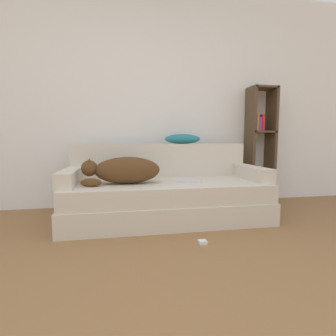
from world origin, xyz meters
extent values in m
cube|color=white|center=(0.00, 2.45, 1.35)|extent=(7.28, 0.06, 2.70)
cube|color=beige|center=(0.25, 1.74, 0.11)|extent=(2.05, 0.91, 0.22)
cube|color=beige|center=(0.25, 1.73, 0.31)|extent=(2.01, 0.87, 0.18)
cube|color=beige|center=(0.25, 2.12, 0.59)|extent=(2.01, 0.15, 0.38)
cube|color=beige|center=(-0.70, 1.73, 0.47)|extent=(0.15, 0.72, 0.14)
cube|color=beige|center=(1.20, 1.73, 0.47)|extent=(0.15, 0.72, 0.14)
ellipsoid|color=#513319|center=(-0.15, 1.67, 0.53)|extent=(0.64, 0.27, 0.26)
sphere|color=#513319|center=(-0.51, 1.67, 0.56)|extent=(0.15, 0.15, 0.15)
cone|color=#513319|center=(-0.51, 1.63, 0.62)|extent=(0.05, 0.05, 0.07)
cone|color=#513319|center=(-0.51, 1.71, 0.62)|extent=(0.05, 0.05, 0.07)
ellipsoid|color=#513319|center=(-0.49, 1.55, 0.44)|extent=(0.19, 0.07, 0.08)
cube|color=silver|center=(0.46, 1.71, 0.41)|extent=(0.33, 0.27, 0.02)
ellipsoid|color=teal|center=(0.52, 2.13, 0.84)|extent=(0.43, 0.21, 0.11)
cube|color=#4C3823|center=(1.45, 2.27, 0.75)|extent=(0.04, 0.26, 1.50)
cube|color=#4C3823|center=(1.75, 2.27, 0.75)|extent=(0.04, 0.26, 1.50)
cube|color=#4C3823|center=(1.60, 2.27, 1.49)|extent=(0.32, 0.26, 0.02)
cube|color=#4C3823|center=(1.60, 2.27, 0.93)|extent=(0.32, 0.26, 0.02)
cube|color=olive|center=(1.50, 2.25, 1.05)|extent=(0.03, 0.20, 0.21)
cube|color=#753384|center=(1.54, 2.25, 1.03)|extent=(0.03, 0.20, 0.17)
cube|color=red|center=(1.57, 2.25, 1.05)|extent=(0.03, 0.20, 0.20)
cube|color=silver|center=(0.42, 1.03, 0.01)|extent=(0.07, 0.07, 0.03)
camera|label=1|loc=(-0.23, -0.91, 0.83)|focal=28.00mm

